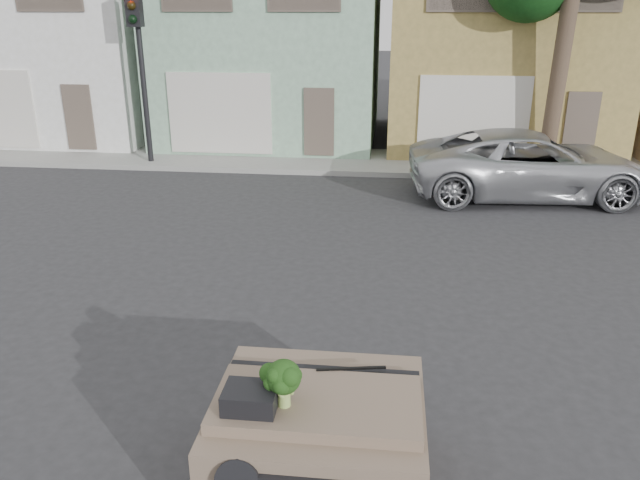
# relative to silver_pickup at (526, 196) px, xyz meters

# --- Properties ---
(ground_plane) EXTENTS (120.00, 120.00, 0.00)m
(ground_plane) POSITION_rel_silver_pickup_xyz_m (-4.05, -7.58, 0.00)
(ground_plane) COLOR #303033
(ground_plane) RESTS_ON ground
(sidewalk) EXTENTS (40.00, 3.00, 0.15)m
(sidewalk) POSITION_rel_silver_pickup_xyz_m (-4.05, 2.92, 0.07)
(sidewalk) COLOR gray
(sidewalk) RESTS_ON ground
(townhouse_white) EXTENTS (7.20, 8.20, 7.55)m
(townhouse_white) POSITION_rel_silver_pickup_xyz_m (-15.05, 6.92, 3.77)
(townhouse_white) COLOR white
(townhouse_white) RESTS_ON ground
(townhouse_mint) EXTENTS (7.20, 8.20, 7.55)m
(townhouse_mint) POSITION_rel_silver_pickup_xyz_m (-7.55, 6.92, 3.77)
(townhouse_mint) COLOR #8FB89A
(townhouse_mint) RESTS_ON ground
(townhouse_tan) EXTENTS (7.20, 8.20, 7.55)m
(townhouse_tan) POSITION_rel_silver_pickup_xyz_m (-0.05, 6.92, 3.77)
(townhouse_tan) COLOR #9E8747
(townhouse_tan) RESTS_ON ground
(silver_pickup) EXTENTS (6.08, 3.13, 1.64)m
(silver_pickup) POSITION_rel_silver_pickup_xyz_m (0.00, 0.00, 0.00)
(silver_pickup) COLOR silver
(silver_pickup) RESTS_ON ground
(traffic_signal) EXTENTS (0.40, 0.40, 5.10)m
(traffic_signal) POSITION_rel_silver_pickup_xyz_m (-10.55, 1.92, 2.55)
(traffic_signal) COLOR black
(traffic_signal) RESTS_ON ground
(tree_near) EXTENTS (4.40, 4.00, 8.50)m
(tree_near) POSITION_rel_silver_pickup_xyz_m (0.95, 2.22, 4.25)
(tree_near) COLOR #103810
(tree_near) RESTS_ON ground
(car_dashboard) EXTENTS (2.00, 1.80, 1.12)m
(car_dashboard) POSITION_rel_silver_pickup_xyz_m (-4.05, -10.58, 0.56)
(car_dashboard) COLOR #75614F
(car_dashboard) RESTS_ON ground
(instrument_hump) EXTENTS (0.48, 0.38, 0.20)m
(instrument_hump) POSITION_rel_silver_pickup_xyz_m (-4.63, -10.93, 1.22)
(instrument_hump) COLOR black
(instrument_hump) RESTS_ON car_dashboard
(wiper_arm) EXTENTS (0.69, 0.15, 0.02)m
(wiper_arm) POSITION_rel_silver_pickup_xyz_m (-3.77, -10.20, 1.13)
(wiper_arm) COLOR black
(wiper_arm) RESTS_ON car_dashboard
(broccoli) EXTENTS (0.54, 0.54, 0.47)m
(broccoli) POSITION_rel_silver_pickup_xyz_m (-4.34, -10.86, 1.36)
(broccoli) COLOR #183610
(broccoli) RESTS_ON car_dashboard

